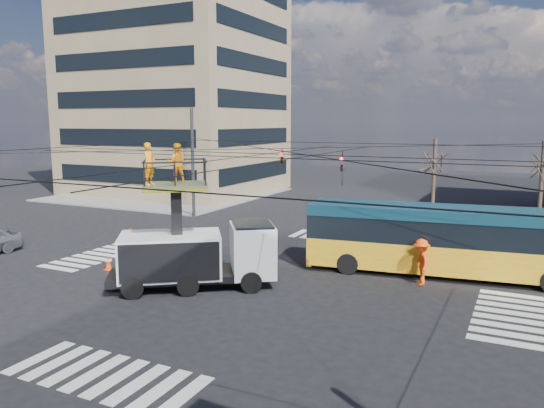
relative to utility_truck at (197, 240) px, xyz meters
The scene contains 12 objects.
ground 3.67m from the utility_truck, 42.73° to the left, with size 120.00×120.00×0.00m, color black.
sidewalk_nw 29.80m from the utility_truck, 129.12° to the left, with size 18.00×18.00×0.12m, color slate.
crosswalks 3.67m from the utility_truck, 42.73° to the left, with size 22.40×22.40×0.02m, color silver, non-canonical shape.
building_tower 35.16m from the utility_truck, 127.15° to the left, with size 18.06×16.06×30.00m.
overhead_network 3.98m from the utility_truck, 48.76° to the left, with size 24.24×24.24×8.00m.
tree_a 17.36m from the utility_truck, 65.06° to the left, with size 2.00×2.00×6.00m.
tree_b 20.60m from the utility_truck, 49.62° to the left, with size 2.00×2.00×6.00m.
utility_truck is the anchor object (origin of this frame).
city_bus 11.60m from the utility_truck, 33.62° to the left, with size 13.44×4.23×3.20m.
traffic_cone 5.61m from the utility_truck, behind, with size 0.36×0.36×0.73m, color #FF370A.
worker_ground 6.27m from the utility_truck, 157.40° to the left, with size 0.96×0.40×1.64m, color #EF540F.
flagger 9.75m from the utility_truck, 27.68° to the left, with size 1.32×0.76×2.04m, color #EC460E.
Camera 1 is at (10.30, -20.49, 7.06)m, focal length 35.00 mm.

